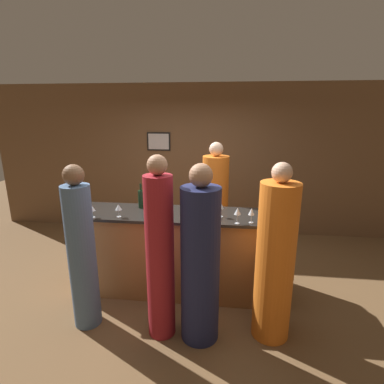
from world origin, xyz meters
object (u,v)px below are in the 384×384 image
wine_bottle_1 (271,215)px  guest_3 (200,263)px  guest_0 (82,253)px  guest_1 (275,261)px  wine_bottle_0 (141,199)px  bartender (215,211)px  guest_2 (160,255)px

wine_bottle_1 → guest_3: bearing=-143.3°
guest_0 → guest_3: (1.27, -0.06, -0.00)m
guest_0 → guest_1: size_ratio=0.97×
guest_1 → wine_bottle_0: size_ratio=5.75×
bartender → guest_3: size_ratio=1.02×
guest_2 → wine_bottle_1: (1.14, 0.54, 0.28)m
guest_0 → wine_bottle_0: guest_0 is taller
wine_bottle_0 → bartender: bearing=31.9°
guest_2 → guest_3: bearing=-1.1°
guest_2 → guest_3: (0.41, -0.01, -0.06)m
guest_0 → guest_3: 1.27m
guest_0 → wine_bottle_1: 2.08m
bartender → guest_1: (0.66, -1.43, -0.02)m
guest_0 → guest_3: size_ratio=0.97×
guest_0 → wine_bottle_0: (0.40, 0.90, 0.35)m
guest_0 → wine_bottle_0: bearing=65.9°
guest_2 → wine_bottle_0: guest_2 is taller
wine_bottle_0 → guest_2: bearing=-64.4°
bartender → wine_bottle_1: bartender is taller
guest_0 → guest_1: 2.01m
guest_3 → wine_bottle_0: 1.34m
guest_2 → wine_bottle_0: 1.09m
guest_1 → guest_2: guest_2 is taller
bartender → wine_bottle_1: size_ratio=6.68×
wine_bottle_0 → wine_bottle_1: size_ratio=1.14×
bartender → guest_2: size_ratio=0.98×
wine_bottle_1 → guest_1: bearing=-88.9°
guest_2 → guest_1: bearing=5.5°
guest_3 → wine_bottle_1: bearing=36.7°
bartender → guest_1: size_ratio=1.02×
bartender → guest_3: 1.55m
bartender → guest_2: 1.61m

